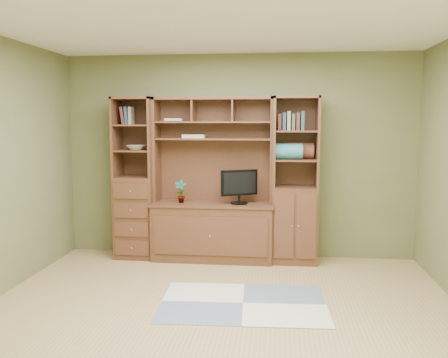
# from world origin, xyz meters

# --- Properties ---
(room) EXTENTS (4.60, 4.10, 2.64)m
(room) POSITION_xyz_m (0.00, 0.00, 1.30)
(room) COLOR tan
(room) RESTS_ON ground
(center_hutch) EXTENTS (1.54, 0.53, 2.05)m
(center_hutch) POSITION_xyz_m (-0.29, 1.73, 1.02)
(center_hutch) COLOR #512F1C
(center_hutch) RESTS_ON ground
(left_tower) EXTENTS (0.50, 0.45, 2.05)m
(left_tower) POSITION_xyz_m (-1.29, 1.77, 1.02)
(left_tower) COLOR #512F1C
(left_tower) RESTS_ON ground
(right_tower) EXTENTS (0.55, 0.45, 2.05)m
(right_tower) POSITION_xyz_m (0.73, 1.77, 1.02)
(right_tower) COLOR #512F1C
(right_tower) RESTS_ON ground
(rug) EXTENTS (1.63, 1.13, 0.01)m
(rug) POSITION_xyz_m (0.20, 0.29, 0.01)
(rug) COLOR #A5A9AA
(rug) RESTS_ON ground
(monitor) EXTENTS (0.52, 0.40, 0.58)m
(monitor) POSITION_xyz_m (0.04, 1.70, 1.02)
(monitor) COLOR black
(monitor) RESTS_ON center_hutch
(orchid) EXTENTS (0.15, 0.10, 0.29)m
(orchid) POSITION_xyz_m (-0.69, 1.70, 0.87)
(orchid) COLOR #965532
(orchid) RESTS_ON center_hutch
(magazines) EXTENTS (0.28, 0.20, 0.04)m
(magazines) POSITION_xyz_m (-0.54, 1.82, 1.56)
(magazines) COLOR #B1A897
(magazines) RESTS_ON center_hutch
(bowl) EXTENTS (0.24, 0.24, 0.06)m
(bowl) POSITION_xyz_m (-1.28, 1.77, 1.42)
(bowl) COLOR beige
(bowl) RESTS_ON left_tower
(blanket_teal) EXTENTS (0.33, 0.19, 0.19)m
(blanket_teal) POSITION_xyz_m (0.65, 1.73, 1.39)
(blanket_teal) COLOR teal
(blanket_teal) RESTS_ON right_tower
(blanket_red) EXTENTS (0.36, 0.20, 0.20)m
(blanket_red) POSITION_xyz_m (0.77, 1.85, 1.39)
(blanket_red) COLOR brown
(blanket_red) RESTS_ON right_tower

